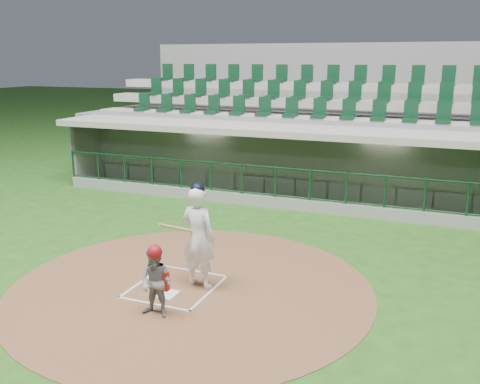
# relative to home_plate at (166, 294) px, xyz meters

# --- Properties ---
(ground) EXTENTS (120.00, 120.00, 0.00)m
(ground) POSITION_rel_home_plate_xyz_m (0.00, 0.70, -0.02)
(ground) COLOR #204E16
(ground) RESTS_ON ground
(dirt_circle) EXTENTS (7.20, 7.20, 0.01)m
(dirt_circle) POSITION_rel_home_plate_xyz_m (0.30, 0.50, -0.02)
(dirt_circle) COLOR brown
(dirt_circle) RESTS_ON ground
(home_plate) EXTENTS (0.43, 0.43, 0.02)m
(home_plate) POSITION_rel_home_plate_xyz_m (0.00, 0.00, 0.00)
(home_plate) COLOR white
(home_plate) RESTS_ON dirt_circle
(batter_box_chalk) EXTENTS (1.55, 1.80, 0.01)m
(batter_box_chalk) POSITION_rel_home_plate_xyz_m (0.00, 0.40, -0.00)
(batter_box_chalk) COLOR white
(batter_box_chalk) RESTS_ON ground
(dugout_structure) EXTENTS (16.40, 3.70, 3.00)m
(dugout_structure) POSITION_rel_home_plate_xyz_m (0.09, 8.51, 0.94)
(dugout_structure) COLOR slate
(dugout_structure) RESTS_ON ground
(seating_deck) EXTENTS (17.00, 6.72, 5.15)m
(seating_deck) POSITION_rel_home_plate_xyz_m (0.00, 11.61, 1.40)
(seating_deck) COLOR slate
(seating_deck) RESTS_ON ground
(batter) EXTENTS (0.94, 0.94, 2.12)m
(batter) POSITION_rel_home_plate_xyz_m (0.42, 0.61, 1.04)
(batter) COLOR white
(batter) RESTS_ON dirt_circle
(catcher) EXTENTS (0.62, 0.49, 1.32)m
(catcher) POSITION_rel_home_plate_xyz_m (0.30, -0.81, 0.64)
(catcher) COLOR gray
(catcher) RESTS_ON dirt_circle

